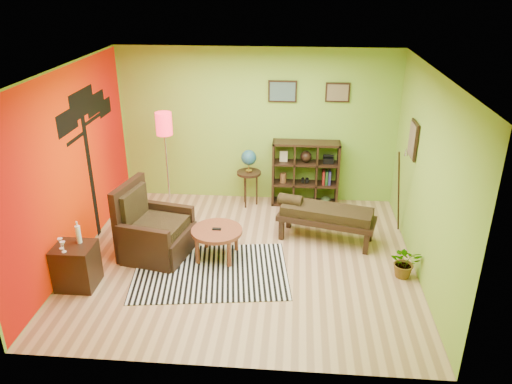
# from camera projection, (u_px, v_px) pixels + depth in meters

# --- Properties ---
(ground) EXTENTS (5.00, 5.00, 0.00)m
(ground) POSITION_uv_depth(u_px,v_px,m) (245.00, 259.00, 7.51)
(ground) COLOR tan
(ground) RESTS_ON ground
(room_shell) EXTENTS (5.04, 4.54, 2.82)m
(room_shell) POSITION_uv_depth(u_px,v_px,m) (237.00, 145.00, 6.80)
(room_shell) COLOR #85B838
(room_shell) RESTS_ON ground
(zebra_rug) EXTENTS (2.37, 1.77, 0.01)m
(zebra_rug) POSITION_uv_depth(u_px,v_px,m) (211.00, 272.00, 7.18)
(zebra_rug) COLOR white
(zebra_rug) RESTS_ON ground
(coffee_table) EXTENTS (0.76, 0.76, 0.49)m
(coffee_table) POSITION_uv_depth(u_px,v_px,m) (217.00, 233.00, 7.40)
(coffee_table) COLOR brown
(coffee_table) RESTS_ON ground
(armchair) EXTENTS (1.10, 1.09, 1.13)m
(armchair) POSITION_uv_depth(u_px,v_px,m) (153.00, 234.00, 7.52)
(armchair) COLOR black
(armchair) RESTS_ON ground
(side_cabinet) EXTENTS (0.52, 0.48, 0.93)m
(side_cabinet) POSITION_uv_depth(u_px,v_px,m) (76.00, 265.00, 6.76)
(side_cabinet) COLOR black
(side_cabinet) RESTS_ON ground
(floor_lamp) EXTENTS (0.28, 0.28, 1.86)m
(floor_lamp) POSITION_uv_depth(u_px,v_px,m) (165.00, 133.00, 8.26)
(floor_lamp) COLOR silver
(floor_lamp) RESTS_ON ground
(globe_table) EXTENTS (0.44, 0.44, 1.06)m
(globe_table) POSITION_uv_depth(u_px,v_px,m) (249.00, 164.00, 8.92)
(globe_table) COLOR black
(globe_table) RESTS_ON ground
(cube_shelf) EXTENTS (1.20, 0.35, 1.20)m
(cube_shelf) POSITION_uv_depth(u_px,v_px,m) (306.00, 174.00, 9.05)
(cube_shelf) COLOR black
(cube_shelf) RESTS_ON ground
(bench) EXTENTS (1.61, 0.91, 0.71)m
(bench) POSITION_uv_depth(u_px,v_px,m) (324.00, 214.00, 7.87)
(bench) COLOR black
(bench) RESTS_ON ground
(potted_plant) EXTENTS (0.47, 0.51, 0.37)m
(potted_plant) POSITION_uv_depth(u_px,v_px,m) (405.00, 265.00, 7.01)
(potted_plant) COLOR #26661E
(potted_plant) RESTS_ON ground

